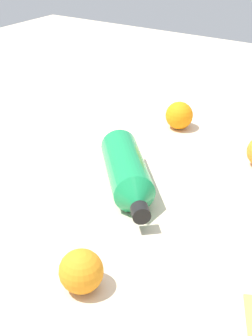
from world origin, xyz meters
TOP-DOWN VIEW (x-y plane):
  - ground_plane at (0.00, 0.00)m, footprint 2.40×2.40m
  - water_bottle at (0.05, -0.00)m, footprint 0.21×0.23m
  - orange_1 at (0.13, -0.25)m, footprint 0.06×0.06m
  - orange_2 at (-0.01, 0.31)m, footprint 0.07×0.07m

SIDE VIEW (x-z plane):
  - ground_plane at x=0.00m, z-range 0.00..0.00m
  - orange_1 at x=0.13m, z-range 0.00..0.06m
  - orange_2 at x=-0.01m, z-range 0.00..0.07m
  - water_bottle at x=0.05m, z-range 0.00..0.07m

